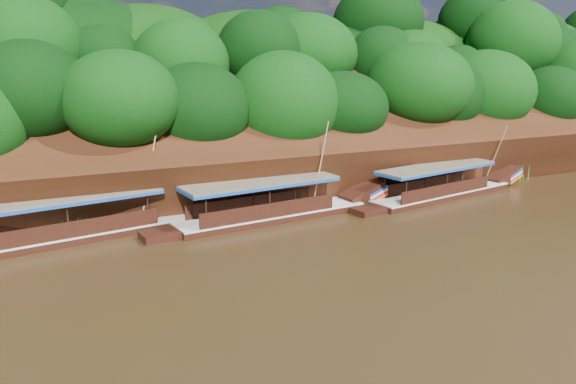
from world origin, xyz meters
TOP-DOWN VIEW (x-y plane):
  - ground at (0.00, 0.00)m, footprint 160.00×160.00m
  - riverbank at (-0.01, 22.73)m, footprint 120.00×30.06m
  - boat_0 at (12.02, 7.82)m, footprint 14.84×4.51m
  - boat_1 at (-1.18, 7.85)m, footprint 14.82×3.67m
  - boat_2 at (-12.18, 9.04)m, footprint 16.00×4.61m
  - reeds at (-3.02, 9.50)m, footprint 49.45×2.09m

SIDE VIEW (x-z plane):
  - ground at x=0.00m, z-range 0.00..0.00m
  - boat_0 at x=12.02m, z-range -2.15..3.22m
  - boat_2 at x=-12.18m, z-range -2.73..3.86m
  - boat_1 at x=-1.18m, z-range -2.65..3.80m
  - reeds at x=-3.02m, z-range -0.12..1.87m
  - riverbank at x=-0.01m, z-range -7.81..11.59m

